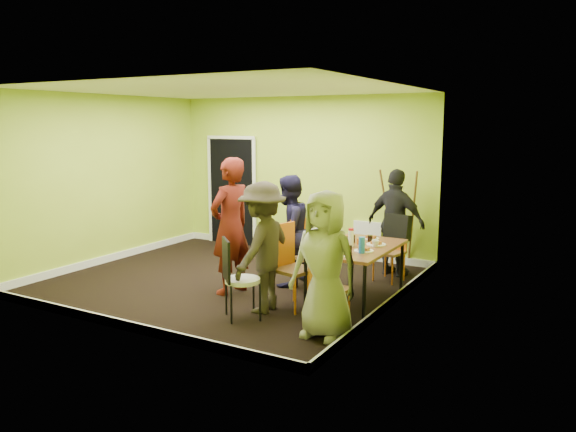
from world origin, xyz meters
name	(u,v)px	position (x,y,z in m)	size (l,w,h in m)	color
ground	(230,281)	(0.00, 0.00, 0.00)	(5.00, 5.00, 0.00)	black
room_walls	(229,215)	(-0.02, 0.04, 0.99)	(5.04, 4.54, 2.82)	#A3BF31
dining_table	(357,250)	(2.02, 0.02, 0.70)	(0.90, 1.50, 0.75)	black
chair_left_far	(306,250)	(1.14, 0.27, 0.56)	(0.54, 0.54, 0.99)	orange
chair_left_near	(289,261)	(1.34, -0.57, 0.60)	(0.54, 0.54, 1.07)	orange
chair_back_end	(396,234)	(2.09, 1.35, 0.69)	(0.49, 0.55, 0.98)	orange
chair_front_end	(328,284)	(2.11, -1.05, 0.53)	(0.39, 0.40, 0.94)	orange
chair_bentwood	(237,275)	(1.02, -1.28, 0.54)	(0.54, 0.54, 0.98)	black
easel	(399,220)	(1.91, 2.02, 0.79)	(0.64, 0.60, 1.60)	brown
plate_near_left	(345,239)	(1.69, 0.36, 0.76)	(0.23, 0.23, 0.01)	white
plate_near_right	(327,250)	(1.79, -0.40, 0.76)	(0.25, 0.25, 0.01)	white
plate_far_back	(371,238)	(2.00, 0.55, 0.76)	(0.23, 0.23, 0.01)	white
plate_far_front	(338,255)	(2.03, -0.58, 0.76)	(0.23, 0.23, 0.01)	white
plate_wall_back	(376,244)	(2.21, 0.22, 0.76)	(0.26, 0.26, 0.01)	white
plate_wall_front	(364,251)	(2.20, -0.20, 0.76)	(0.24, 0.24, 0.01)	white
thermos	(351,238)	(1.95, -0.03, 0.86)	(0.07, 0.07, 0.21)	white
blue_bottle	(362,245)	(2.22, -0.31, 0.85)	(0.08, 0.08, 0.20)	blue
orange_bottle	(358,241)	(1.99, 0.13, 0.79)	(0.04, 0.04, 0.08)	orange
glass_mid	(353,239)	(1.89, 0.19, 0.80)	(0.06, 0.06, 0.11)	black
glass_back	(370,238)	(2.06, 0.39, 0.79)	(0.07, 0.07, 0.08)	black
glass_front	(349,249)	(2.10, -0.41, 0.80)	(0.06, 0.06, 0.10)	black
cup_a	(339,244)	(1.84, -0.15, 0.79)	(0.11, 0.11, 0.09)	white
cup_b	(375,244)	(2.24, 0.10, 0.79)	(0.10, 0.10, 0.09)	white
person_standing	(231,226)	(0.35, -0.45, 0.94)	(0.69, 0.45, 1.88)	#54140E
person_left_far	(288,231)	(0.85, 0.27, 0.80)	(0.78, 0.61, 1.60)	#191638
person_left_near	(263,247)	(1.14, -0.89, 0.82)	(1.05, 0.61, 1.63)	#302920
person_back_end	(396,223)	(2.02, 1.54, 0.82)	(0.97, 0.40, 1.65)	black
person_front_end	(325,265)	(2.18, -1.28, 0.82)	(0.80, 0.52, 1.63)	gray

